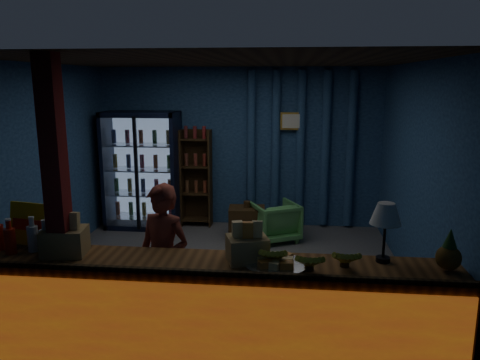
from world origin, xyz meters
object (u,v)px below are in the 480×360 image
object	(u,v)px
pastry_tray	(276,264)
green_chair	(275,221)
table_lamp	(386,216)
shopkeeper	(164,262)

from	to	relation	value
pastry_tray	green_chair	bearing A→B (deg)	91.87
pastry_tray	table_lamp	distance (m)	0.95
pastry_tray	table_lamp	xyz separation A→B (m)	(0.86, 0.20, 0.36)
green_chair	pastry_tray	xyz separation A→B (m)	(0.11, -3.35, 0.68)
shopkeeper	pastry_tray	size ratio (longest dim) A/B	3.00
green_chair	shopkeeper	bearing A→B (deg)	45.14
shopkeeper	pastry_tray	xyz separation A→B (m)	(1.05, -0.51, 0.24)
shopkeeper	green_chair	bearing A→B (deg)	91.74
shopkeeper	table_lamp	size ratio (longest dim) A/B	3.01
pastry_tray	shopkeeper	bearing A→B (deg)	153.96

